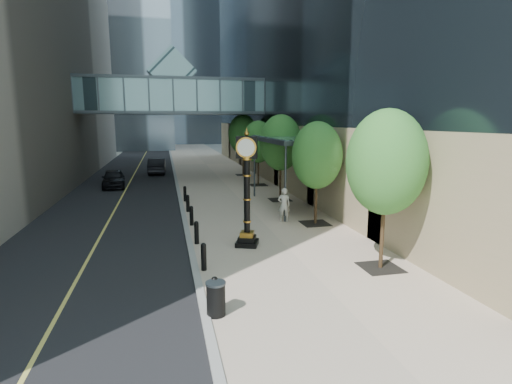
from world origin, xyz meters
The scene contains 14 objects.
ground centered at (0.00, 0.00, 0.00)m, with size 320.00×320.00×0.00m, color gray.
road centered at (-7.00, 40.00, 0.01)m, with size 8.00×180.00×0.02m, color black.
sidewalk centered at (1.00, 40.00, 0.03)m, with size 8.00×180.00×0.06m, color tan.
curb centered at (-3.00, 40.00, 0.04)m, with size 0.25×180.00×0.07m, color gray.
distant_tower_c centered at (-6.00, 120.00, 32.50)m, with size 22.00×22.00×65.00m, color #94A7BA.
skywalk centered at (-3.00, 28.00, 7.71)m, with size 17.00×4.20×5.80m.
entrance_canopy centered at (3.48, 14.00, 4.19)m, with size 3.00×8.00×4.38m.
bollard_row centered at (-2.70, 9.00, 0.51)m, with size 0.20×16.20×0.90m.
street_trees centered at (3.60, 16.32, 3.85)m, with size 2.88×28.83×5.91m.
street_clock centered at (-0.60, 6.68, 2.17)m, with size 1.18×1.18×4.86m.
trash_bin centered at (-2.70, 0.75, 0.51)m, with size 0.52×0.52×0.90m, color black.
pedestrian centered at (2.13, 10.27, 0.97)m, with size 0.66×0.44×1.82m, color beige.
car_near centered at (-8.04, 24.29, 0.75)m, with size 1.72×4.29×1.46m, color black.
car_far centered at (-4.72, 32.34, 0.80)m, with size 1.66×4.75×1.56m, color black.
Camera 1 is at (-3.92, -9.47, 5.35)m, focal length 28.00 mm.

